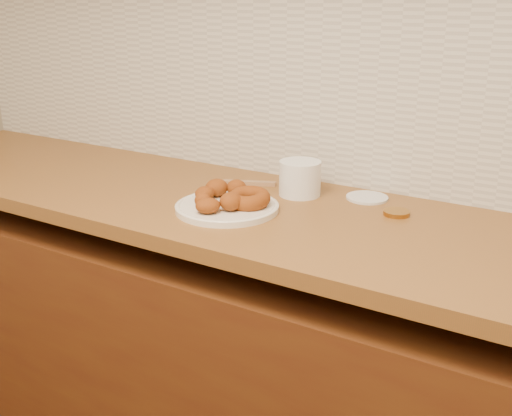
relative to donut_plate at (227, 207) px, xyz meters
name	(u,v)px	position (x,y,z in m)	size (l,w,h in m)	color
wall_back	(448,27)	(0.42, 0.38, 0.44)	(4.00, 0.02, 2.70)	#B0A589
base_cabinet	(379,415)	(0.42, 0.07, -0.52)	(3.60, 0.60, 0.77)	#522B0F
butcher_block	(175,196)	(-0.23, 0.07, -0.03)	(2.30, 0.62, 0.04)	brown
backsplash	(441,88)	(0.42, 0.37, 0.29)	(3.60, 0.02, 0.60)	beige
donut_plate	(227,207)	(0.00, 0.00, 0.00)	(0.27, 0.27, 0.02)	silver
ring_donut	(248,198)	(0.05, 0.02, 0.03)	(0.11, 0.11, 0.04)	brown
fried_dough_chunks	(218,196)	(-0.02, 0.00, 0.03)	(0.17, 0.22, 0.05)	brown
plastic_tub	(300,178)	(0.10, 0.21, 0.04)	(0.12, 0.12, 0.10)	white
tub_lid	(367,198)	(0.27, 0.28, 0.00)	(0.11, 0.11, 0.01)	silver
brass_jar_lid	(396,213)	(0.39, 0.19, 0.00)	(0.07, 0.07, 0.01)	#A57129
wooden_utensil	(250,183)	(-0.07, 0.22, 0.00)	(0.16, 0.02, 0.01)	#966E4A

